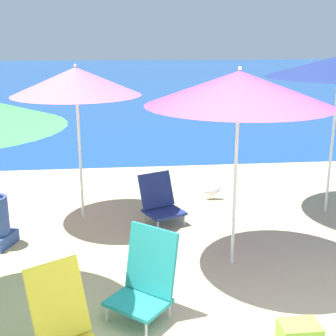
# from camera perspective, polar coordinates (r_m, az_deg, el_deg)

# --- Properties ---
(sea_water) EXTENTS (60.00, 40.00, 0.01)m
(sea_water) POSITION_cam_1_polar(r_m,az_deg,el_deg) (29.02, -3.68, 10.96)
(sea_water) COLOR #19478C
(sea_water) RESTS_ON ground
(beach_umbrella_pink) EXTENTS (1.71, 1.71, 2.15)m
(beach_umbrella_pink) POSITION_cam_1_polar(r_m,az_deg,el_deg) (6.34, -11.15, 10.31)
(beach_umbrella_pink) COLOR white
(beach_umbrella_pink) RESTS_ON ground
(beach_umbrella_purple) EXTENTS (1.97, 1.97, 2.21)m
(beach_umbrella_purple) POSITION_cam_1_polar(r_m,az_deg,el_deg) (4.91, 8.66, 9.58)
(beach_umbrella_purple) COLOR white
(beach_umbrella_purple) RESTS_ON ground
(beach_chair_teal) EXTENTS (0.72, 0.71, 0.82)m
(beach_chair_teal) POSITION_cam_1_polar(r_m,az_deg,el_deg) (4.40, -2.71, -13.20)
(beach_chair_teal) COLOR silver
(beach_chair_teal) RESTS_ON ground
(beach_chair_yellow) EXTENTS (0.68, 0.74, 0.80)m
(beach_chair_yellow) POSITION_cam_1_polar(r_m,az_deg,el_deg) (3.91, -12.50, -17.99)
(beach_chair_yellow) COLOR silver
(beach_chair_yellow) RESTS_ON ground
(beach_chair_navy) EXTENTS (0.67, 0.69, 0.67)m
(beach_chair_navy) POSITION_cam_1_polar(r_m,az_deg,el_deg) (6.48, -0.97, -4.01)
(beach_chair_navy) COLOR silver
(beach_chair_navy) RESTS_ON ground
(seagull) EXTENTS (0.27, 0.11, 0.23)m
(seagull) POSITION_cam_1_polar(r_m,az_deg,el_deg) (7.42, 5.42, -2.79)
(seagull) COLOR gold
(seagull) RESTS_ON ground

